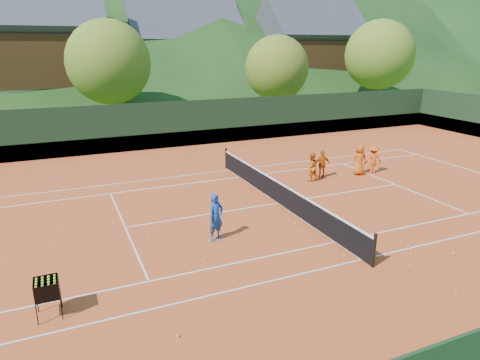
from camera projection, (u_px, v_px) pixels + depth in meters
name	position (u px, v px, depth m)	size (l,w,h in m)	color
ground	(278.00, 204.00, 18.19)	(400.00, 400.00, 0.00)	#2F5119
clay_court	(278.00, 203.00, 18.19)	(40.00, 24.00, 0.02)	#BA471E
coach	(216.00, 217.00, 14.53)	(0.61, 0.40, 1.67)	#1844A2
student_a	(311.00, 167.00, 20.96)	(0.70, 0.54, 1.43)	orange
student_b	(322.00, 164.00, 21.49)	(0.82, 0.34, 1.41)	#CF5A12
student_c	(359.00, 160.00, 21.96)	(0.78, 0.50, 1.59)	#D95613
student_d	(373.00, 160.00, 22.28)	(0.94, 0.54, 1.45)	#ED5C15
tennis_ball_0	(360.00, 226.00, 15.78)	(0.07, 0.07, 0.07)	#C5E426
tennis_ball_1	(271.00, 212.00, 17.09)	(0.07, 0.07, 0.07)	#C5E426
tennis_ball_2	(205.00, 259.00, 13.37)	(0.07, 0.07, 0.07)	#C5E426
tennis_ball_4	(150.00, 234.00, 15.10)	(0.07, 0.07, 0.07)	#C5E426
tennis_ball_5	(453.00, 253.00, 13.72)	(0.07, 0.07, 0.07)	#C5E426
tennis_ball_6	(344.00, 255.00, 13.60)	(0.07, 0.07, 0.07)	#C5E426
tennis_ball_7	(411.00, 254.00, 13.65)	(0.07, 0.07, 0.07)	#C5E426
tennis_ball_8	(178.00, 336.00, 9.82)	(0.07, 0.07, 0.07)	#C5E426
tennis_ball_9	(456.00, 291.00, 11.61)	(0.07, 0.07, 0.07)	#C5E426
tennis_ball_10	(475.00, 215.00, 16.77)	(0.07, 0.07, 0.07)	#C5E426
tennis_ball_11	(342.00, 245.00, 14.32)	(0.07, 0.07, 0.07)	#C5E426
tennis_ball_12	(209.00, 241.00, 14.60)	(0.07, 0.07, 0.07)	#C5E426
tennis_ball_13	(295.00, 224.00, 16.02)	(0.07, 0.07, 0.07)	#C5E426
tennis_ball_14	(378.00, 257.00, 13.51)	(0.07, 0.07, 0.07)	#C5E426
tennis_ball_15	(408.00, 246.00, 14.22)	(0.07, 0.07, 0.07)	#C5E426
tennis_ball_16	(359.00, 248.00, 14.07)	(0.07, 0.07, 0.07)	#C5E426
tennis_ball_17	(410.00, 267.00, 12.90)	(0.07, 0.07, 0.07)	#C5E426
court_lines	(278.00, 203.00, 18.19)	(23.83, 11.03, 0.00)	white
tennis_net	(279.00, 192.00, 18.04)	(0.10, 12.07, 1.10)	black
perimeter_fence	(279.00, 175.00, 17.81)	(40.40, 24.24, 3.00)	black
ball_hopper	(47.00, 289.00, 10.39)	(0.57, 0.57, 1.00)	black
chalet_left	(26.00, 54.00, 38.92)	(13.80, 9.93, 12.92)	beige
chalet_mid	(184.00, 59.00, 48.70)	(12.65, 8.82, 11.45)	beige
chalet_right	(308.00, 56.00, 50.45)	(11.50, 8.82, 11.91)	beige
tree_b	(109.00, 62.00, 32.60)	(6.40, 6.40, 8.40)	#3E2918
tree_c	(277.00, 68.00, 37.24)	(5.60, 5.60, 7.35)	#412C1A
tree_d	(379.00, 55.00, 42.39)	(6.80, 6.80, 8.93)	#3E2618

